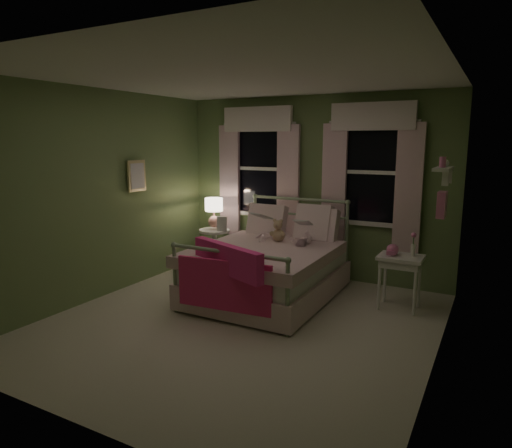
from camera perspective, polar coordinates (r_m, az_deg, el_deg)
The scene contains 18 objects.
room_shell at distance 4.76m, azimuth -2.18°, elevation 2.30°, with size 4.20×4.20×4.20m.
bed at distance 5.81m, azimuth 1.63°, elevation -5.53°, with size 1.58×2.04×1.18m.
pink_throw at distance 4.90m, azimuth -3.79°, elevation -5.76°, with size 1.10×0.50×0.71m.
child_left at distance 6.19m, azimuth 1.10°, elevation 0.64°, with size 0.26×0.17×0.70m, color #F7D1DD.
child_right at distance 5.96m, azimuth 5.89°, elevation -0.04°, with size 0.32×0.25×0.65m, color #F7D1DD.
book_left at distance 5.97m, azimuth 0.00°, elevation 0.67°, with size 0.20×0.27×0.03m, color beige.
book_right at distance 5.73m, azimuth 4.94°, elevation -0.20°, with size 0.20×0.27×0.02m, color beige.
teddy_bear at distance 5.95m, azimuth 2.79°, elevation -1.03°, with size 0.22×0.18×0.30m.
nightstand_left at distance 6.94m, azimuth -5.21°, elevation -2.55°, with size 0.46×0.46×0.65m.
table_lamp at distance 6.84m, azimuth -5.28°, elevation 1.82°, with size 0.27×0.27×0.45m.
book_nightstand at distance 6.77m, azimuth -4.91°, elevation -0.80°, with size 0.16×0.22×0.02m, color beige.
nightstand_right at distance 5.60m, azimuth 17.62°, elevation -4.79°, with size 0.50×0.40×0.64m.
pink_toy at distance 5.57m, azimuth 16.69°, elevation -3.13°, with size 0.14×0.19×0.14m.
bud_vase at distance 5.57m, azimuth 19.06°, elevation -2.42°, with size 0.06×0.06×0.28m.
window_left at distance 6.91m, azimuth 0.28°, elevation 7.51°, with size 1.34×0.13×1.96m.
window_right at distance 6.30m, azimuth 14.17°, elevation 6.92°, with size 1.34×0.13×1.96m.
wall_shelf at distance 4.81m, azimuth 22.32°, elevation 4.29°, with size 0.15×0.50×0.60m.
framed_picture at distance 6.39m, azimuth -14.68°, elevation 5.84°, with size 0.03×0.32×0.42m.
Camera 1 is at (2.40, -4.06, 1.97)m, focal length 32.00 mm.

